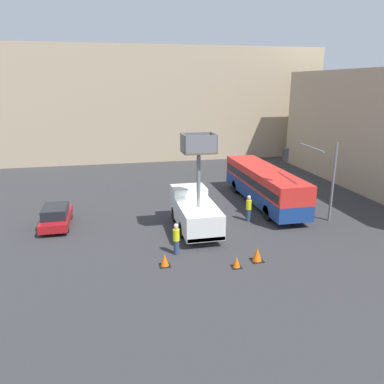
# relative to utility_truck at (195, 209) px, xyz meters

# --- Properties ---
(ground_plane) EXTENTS (120.00, 120.00, 0.00)m
(ground_plane) POSITION_rel_utility_truck_xyz_m (0.12, -0.50, -1.46)
(ground_plane) COLOR #333335
(building_backdrop_far) EXTENTS (44.00, 10.00, 13.86)m
(building_backdrop_far) POSITION_rel_utility_truck_xyz_m (0.12, 28.03, 5.47)
(building_backdrop_far) COLOR tan
(building_backdrop_far) RESTS_ON ground_plane
(utility_truck) EXTENTS (2.36, 6.02, 6.61)m
(utility_truck) POSITION_rel_utility_truck_xyz_m (0.00, 0.00, 0.00)
(utility_truck) COLOR silver
(utility_truck) RESTS_ON ground_plane
(city_bus) EXTENTS (2.60, 11.62, 2.96)m
(city_bus) POSITION_rel_utility_truck_xyz_m (6.68, 4.34, 0.30)
(city_bus) COLOR navy
(city_bus) RESTS_ON ground_plane
(traffic_light_pole) EXTENTS (3.86, 3.61, 5.64)m
(traffic_light_pole) POSITION_rel_utility_truck_xyz_m (8.49, -0.18, 2.39)
(traffic_light_pole) COLOR slate
(traffic_light_pole) RESTS_ON ground_plane
(road_worker_near_truck) EXTENTS (0.38, 0.38, 1.89)m
(road_worker_near_truck) POSITION_rel_utility_truck_xyz_m (-1.85, -3.39, -0.51)
(road_worker_near_truck) COLOR navy
(road_worker_near_truck) RESTS_ON ground_plane
(road_worker_directing) EXTENTS (0.38, 0.38, 1.90)m
(road_worker_directing) POSITION_rel_utility_truck_xyz_m (4.14, 0.89, -0.50)
(road_worker_directing) COLOR navy
(road_worker_directing) RESTS_ON ground_plane
(traffic_cone_near_truck) EXTENTS (0.68, 0.68, 0.78)m
(traffic_cone_near_truck) POSITION_rel_utility_truck_xyz_m (2.40, -5.17, -1.10)
(traffic_cone_near_truck) COLOR black
(traffic_cone_near_truck) RESTS_ON ground_plane
(traffic_cone_mid_road) EXTENTS (0.59, 0.59, 0.68)m
(traffic_cone_mid_road) POSITION_rel_utility_truck_xyz_m (-2.71, -4.67, -1.14)
(traffic_cone_mid_road) COLOR black
(traffic_cone_mid_road) RESTS_ON ground_plane
(traffic_cone_far_side) EXTENTS (0.53, 0.53, 0.61)m
(traffic_cone_far_side) POSITION_rel_utility_truck_xyz_m (1.04, -5.65, -1.18)
(traffic_cone_far_side) COLOR black
(traffic_cone_far_side) RESTS_ON ground_plane
(parked_car_curbside) EXTENTS (1.80, 4.28, 1.49)m
(parked_car_curbside) POSITION_rel_utility_truck_xyz_m (-9.15, 2.64, -0.71)
(parked_car_curbside) COLOR maroon
(parked_car_curbside) RESTS_ON ground_plane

